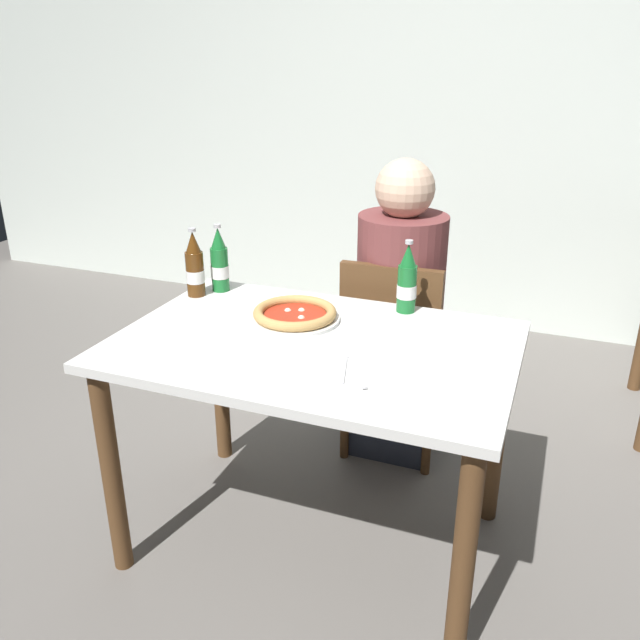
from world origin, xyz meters
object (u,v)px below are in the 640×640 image
object	(u,v)px
diner_seated	(399,319)
beer_bottle_right	(195,268)
pizza_margherita_near	(295,315)
chair_behind_table	(395,348)
beer_bottle_left	(407,282)
beer_bottle_center	(219,263)
napkin_with_cutlery	(351,372)
dining_table_main	(314,375)

from	to	relation	value
diner_seated	beer_bottle_right	size ratio (longest dim) A/B	4.89
pizza_margherita_near	beer_bottle_right	world-z (taller)	beer_bottle_right
diner_seated	beer_bottle_right	world-z (taller)	diner_seated
beer_bottle_right	chair_behind_table	bearing A→B (deg)	31.08
pizza_margherita_near	beer_bottle_left	size ratio (longest dim) A/B	1.18
beer_bottle_left	beer_bottle_center	bearing A→B (deg)	-176.59
beer_bottle_right	napkin_with_cutlery	bearing A→B (deg)	-28.10
beer_bottle_left	beer_bottle_right	distance (m)	0.75
dining_table_main	beer_bottle_center	distance (m)	0.61
pizza_margherita_near	beer_bottle_left	bearing A→B (deg)	34.08
chair_behind_table	beer_bottle_right	bearing A→B (deg)	29.69
dining_table_main	chair_behind_table	size ratio (longest dim) A/B	1.41
dining_table_main	beer_bottle_right	distance (m)	0.63
beer_bottle_left	napkin_with_cutlery	distance (m)	0.51
beer_bottle_left	beer_bottle_right	size ratio (longest dim) A/B	1.00
dining_table_main	chair_behind_table	distance (m)	0.64
beer_bottle_center	napkin_with_cutlery	xyz separation A→B (m)	(0.66, -0.46, -0.10)
diner_seated	pizza_margherita_near	bearing A→B (deg)	-112.03
dining_table_main	diner_seated	xyz separation A→B (m)	(0.10, 0.66, -0.05)
pizza_margherita_near	beer_bottle_left	distance (m)	0.39
beer_bottle_right	diner_seated	bearing A→B (deg)	34.33
pizza_margherita_near	napkin_with_cutlery	size ratio (longest dim) A/B	1.25
chair_behind_table	beer_bottle_right	size ratio (longest dim) A/B	3.44
diner_seated	beer_bottle_center	bearing A→B (deg)	-148.46
beer_bottle_center	beer_bottle_left	bearing A→B (deg)	3.41
diner_seated	dining_table_main	bearing A→B (deg)	-98.33
beer_bottle_center	napkin_with_cutlery	bearing A→B (deg)	-34.92
pizza_margherita_near	dining_table_main	bearing A→B (deg)	-47.52
chair_behind_table	napkin_with_cutlery	world-z (taller)	chair_behind_table
chair_behind_table	beer_bottle_left	size ratio (longest dim) A/B	3.44
chair_behind_table	beer_bottle_left	world-z (taller)	beer_bottle_left
chair_behind_table	pizza_margherita_near	world-z (taller)	chair_behind_table
beer_bottle_left	diner_seated	bearing A→B (deg)	107.49
diner_seated	napkin_with_cutlery	bearing A→B (deg)	-84.83
beer_bottle_center	napkin_with_cutlery	distance (m)	0.81
dining_table_main	beer_bottle_left	world-z (taller)	beer_bottle_left
beer_bottle_left	napkin_with_cutlery	xyz separation A→B (m)	(-0.03, -0.50, -0.10)
napkin_with_cutlery	pizza_margherita_near	bearing A→B (deg)	135.15
diner_seated	beer_bottle_center	xyz separation A→B (m)	(-0.58, -0.36, 0.27)
napkin_with_cutlery	beer_bottle_left	bearing A→B (deg)	87.02
pizza_margherita_near	beer_bottle_right	bearing A→B (deg)	167.55
chair_behind_table	diner_seated	size ratio (longest dim) A/B	0.70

